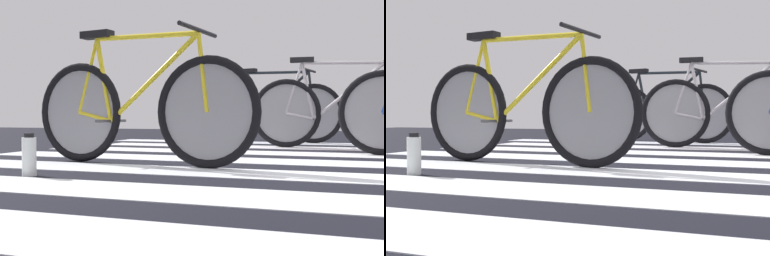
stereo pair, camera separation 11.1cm
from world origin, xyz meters
TOP-DOWN VIEW (x-y plane):
  - ground at (0.00, 0.00)m, footprint 18.00×14.00m
  - crosswalk_markings at (0.01, -0.12)m, footprint 5.47×5.00m
  - bicycle_1_of_4 at (-1.16, -0.62)m, footprint 1.73×0.52m
  - bicycle_3_of_4 at (0.05, 1.48)m, footprint 1.74×0.52m
  - bicycle_4_of_4 at (-0.75, 2.39)m, footprint 1.71×0.56m
  - water_bottle at (-1.48, -1.36)m, footprint 0.08×0.08m

SIDE VIEW (x-z plane):
  - ground at x=0.00m, z-range 0.00..0.02m
  - crosswalk_markings at x=0.01m, z-range 0.02..0.02m
  - water_bottle at x=-1.48m, z-range 0.01..0.25m
  - bicycle_1_of_4 at x=-1.16m, z-range -0.06..0.87m
  - bicycle_3_of_4 at x=0.05m, z-range -0.06..0.87m
  - bicycle_4_of_4 at x=-0.75m, z-range -0.06..0.87m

